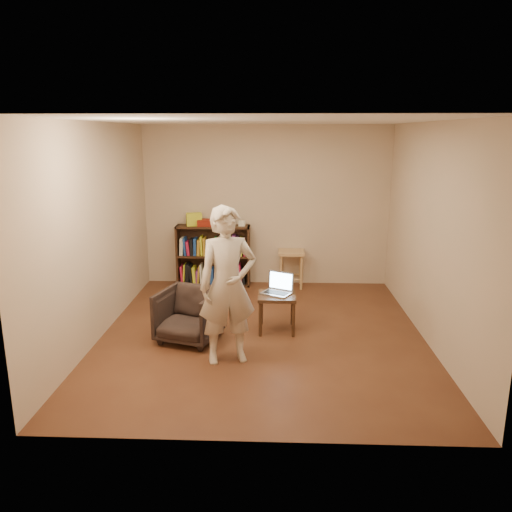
{
  "coord_description": "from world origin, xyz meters",
  "views": [
    {
      "loc": [
        0.16,
        -5.86,
        2.47
      ],
      "look_at": [
        -0.09,
        0.35,
        0.93
      ],
      "focal_mm": 35.0,
      "sensor_mm": 36.0,
      "label": 1
    }
  ],
  "objects_px": {
    "bookshelf": "(214,259)",
    "person": "(228,286)",
    "stool": "(291,258)",
    "laptop": "(278,288)",
    "side_table": "(277,301)",
    "armchair": "(189,315)"
  },
  "relations": [
    {
      "from": "stool",
      "to": "person",
      "type": "relative_size",
      "value": 0.35
    },
    {
      "from": "side_table",
      "to": "laptop",
      "type": "bearing_deg",
      "value": 77.81
    },
    {
      "from": "side_table",
      "to": "armchair",
      "type": "bearing_deg",
      "value": -161.87
    },
    {
      "from": "person",
      "to": "side_table",
      "type": "bearing_deg",
      "value": 41.83
    },
    {
      "from": "laptop",
      "to": "armchair",
      "type": "bearing_deg",
      "value": -132.4
    },
    {
      "from": "side_table",
      "to": "laptop",
      "type": "relative_size",
      "value": 1.1
    },
    {
      "from": "side_table",
      "to": "person",
      "type": "bearing_deg",
      "value": -121.33
    },
    {
      "from": "bookshelf",
      "to": "side_table",
      "type": "distance_m",
      "value": 2.21
    },
    {
      "from": "stool",
      "to": "laptop",
      "type": "relative_size",
      "value": 1.37
    },
    {
      "from": "side_table",
      "to": "stool",
      "type": "bearing_deg",
      "value": 83.0
    },
    {
      "from": "armchair",
      "to": "stool",
      "type": "bearing_deg",
      "value": 76.81
    },
    {
      "from": "bookshelf",
      "to": "person",
      "type": "distance_m",
      "value": 2.91
    },
    {
      "from": "stool",
      "to": "laptop",
      "type": "distance_m",
      "value": 1.84
    },
    {
      "from": "armchair",
      "to": "person",
      "type": "xyz_separation_m",
      "value": [
        0.53,
        -0.54,
        0.55
      ]
    },
    {
      "from": "stool",
      "to": "laptop",
      "type": "height_order",
      "value": "laptop"
    },
    {
      "from": "stool",
      "to": "armchair",
      "type": "distance_m",
      "value": 2.59
    },
    {
      "from": "bookshelf",
      "to": "person",
      "type": "relative_size",
      "value": 0.69
    },
    {
      "from": "stool",
      "to": "side_table",
      "type": "relative_size",
      "value": 1.24
    },
    {
      "from": "stool",
      "to": "person",
      "type": "height_order",
      "value": "person"
    },
    {
      "from": "bookshelf",
      "to": "laptop",
      "type": "bearing_deg",
      "value": -60.75
    },
    {
      "from": "bookshelf",
      "to": "armchair",
      "type": "xyz_separation_m",
      "value": [
        -0.02,
        -2.3,
        -0.12
      ]
    },
    {
      "from": "armchair",
      "to": "side_table",
      "type": "height_order",
      "value": "armchair"
    }
  ]
}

